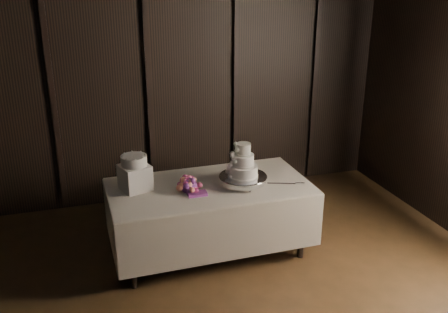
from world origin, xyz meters
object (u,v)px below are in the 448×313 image
(cake_stand, at_px, (243,180))
(wedding_cake, at_px, (241,164))
(display_table, at_px, (210,216))
(box_pedestal, at_px, (135,177))
(bouquet, at_px, (189,185))
(small_cake, at_px, (134,161))

(cake_stand, distance_m, wedding_cake, 0.18)
(display_table, bearing_deg, box_pedestal, 169.42)
(display_table, bearing_deg, wedding_cake, -17.26)
(wedding_cake, bearing_deg, bouquet, 174.95)
(wedding_cake, bearing_deg, box_pedestal, 165.39)
(wedding_cake, bearing_deg, cake_stand, 27.27)
(display_table, bearing_deg, cake_stand, -13.63)
(display_table, distance_m, wedding_cake, 0.65)
(display_table, distance_m, box_pedestal, 0.86)
(display_table, xyz_separation_m, wedding_cake, (0.30, -0.09, 0.57))
(wedding_cake, relative_size, small_cake, 1.38)
(cake_stand, relative_size, small_cake, 1.94)
(box_pedestal, relative_size, small_cake, 1.04)
(wedding_cake, xyz_separation_m, box_pedestal, (-1.01, 0.22, -0.10))
(bouquet, xyz_separation_m, small_cake, (-0.49, 0.19, 0.24))
(cake_stand, distance_m, bouquet, 0.55)
(display_table, xyz_separation_m, cake_stand, (0.32, -0.08, 0.39))
(small_cake, bearing_deg, box_pedestal, 0.00)
(bouquet, bearing_deg, wedding_cake, -2.58)
(cake_stand, height_order, wedding_cake, wedding_cake)
(bouquet, bearing_deg, display_table, 16.50)
(small_cake, bearing_deg, bouquet, -21.67)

